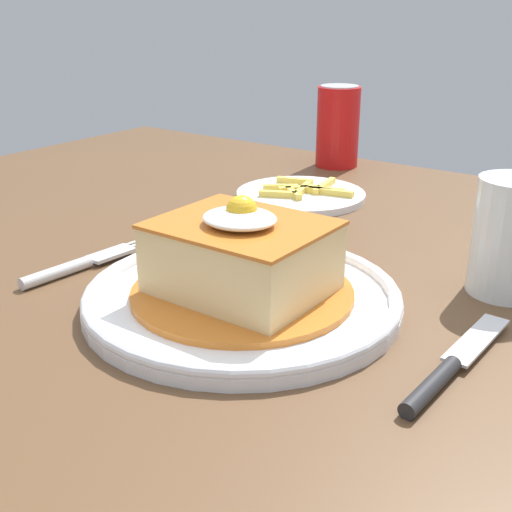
{
  "coord_description": "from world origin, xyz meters",
  "views": [
    {
      "loc": [
        0.27,
        -0.48,
        1.0
      ],
      "look_at": [
        -0.04,
        -0.06,
        0.79
      ],
      "focal_mm": 46.28,
      "sensor_mm": 36.0,
      "label": 1
    }
  ],
  "objects_px": {
    "fork": "(75,266)",
    "drinking_glass": "(510,245)",
    "main_plate": "(242,296)",
    "soda_can": "(338,127)",
    "side_plate_fries": "(301,195)",
    "knife": "(445,371)"
  },
  "relations": [
    {
      "from": "soda_can",
      "to": "drinking_glass",
      "type": "relative_size",
      "value": 1.18
    },
    {
      "from": "knife",
      "to": "side_plate_fries",
      "type": "relative_size",
      "value": 0.97
    },
    {
      "from": "fork",
      "to": "knife",
      "type": "xyz_separation_m",
      "value": [
        0.36,
        0.02,
        -0.0
      ]
    },
    {
      "from": "main_plate",
      "to": "drinking_glass",
      "type": "distance_m",
      "value": 0.24
    },
    {
      "from": "main_plate",
      "to": "soda_can",
      "type": "xyz_separation_m",
      "value": [
        -0.19,
        0.5,
        0.05
      ]
    },
    {
      "from": "knife",
      "to": "fork",
      "type": "bearing_deg",
      "value": -176.25
    },
    {
      "from": "drinking_glass",
      "to": "knife",
      "type": "bearing_deg",
      "value": -86.25
    },
    {
      "from": "main_plate",
      "to": "soda_can",
      "type": "distance_m",
      "value": 0.53
    },
    {
      "from": "main_plate",
      "to": "fork",
      "type": "relative_size",
      "value": 1.92
    },
    {
      "from": "knife",
      "to": "soda_can",
      "type": "xyz_separation_m",
      "value": [
        -0.37,
        0.51,
        0.06
      ]
    },
    {
      "from": "fork",
      "to": "main_plate",
      "type": "bearing_deg",
      "value": 10.94
    },
    {
      "from": "main_plate",
      "to": "soda_can",
      "type": "relative_size",
      "value": 2.19
    },
    {
      "from": "side_plate_fries",
      "to": "fork",
      "type": "bearing_deg",
      "value": -97.16
    },
    {
      "from": "knife",
      "to": "soda_can",
      "type": "bearing_deg",
      "value": 126.36
    },
    {
      "from": "soda_can",
      "to": "drinking_glass",
      "type": "bearing_deg",
      "value": -42.65
    },
    {
      "from": "main_plate",
      "to": "soda_can",
      "type": "height_order",
      "value": "soda_can"
    },
    {
      "from": "fork",
      "to": "drinking_glass",
      "type": "xyz_separation_m",
      "value": [
        0.35,
        0.2,
        0.04
      ]
    },
    {
      "from": "drinking_glass",
      "to": "side_plate_fries",
      "type": "height_order",
      "value": "drinking_glass"
    },
    {
      "from": "fork",
      "to": "side_plate_fries",
      "type": "relative_size",
      "value": 0.83
    },
    {
      "from": "knife",
      "to": "main_plate",
      "type": "bearing_deg",
      "value": 176.75
    },
    {
      "from": "drinking_glass",
      "to": "main_plate",
      "type": "bearing_deg",
      "value": -136.8
    },
    {
      "from": "main_plate",
      "to": "drinking_glass",
      "type": "height_order",
      "value": "drinking_glass"
    }
  ]
}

